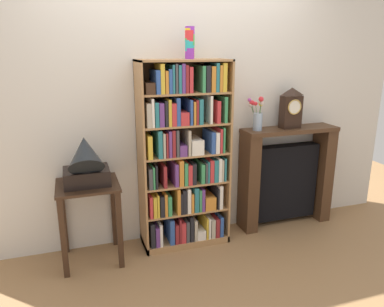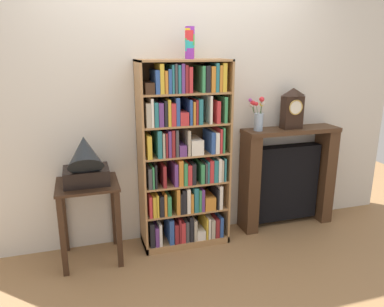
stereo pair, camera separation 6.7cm
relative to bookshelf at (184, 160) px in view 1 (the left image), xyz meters
name	(u,v)px [view 1 (the left image)]	position (x,y,z in m)	size (l,w,h in m)	color
ground_plane	(187,246)	(0.00, -0.08, -0.81)	(7.37, 6.40, 0.02)	#997047
wall_back	(190,100)	(0.13, 0.22, 0.50)	(4.37, 0.08, 2.60)	silver
bookshelf	(184,160)	(0.00, 0.00, 0.00)	(0.78, 0.34, 1.67)	#A87A4C
cup_stack	(190,43)	(0.06, 0.02, 1.00)	(0.08, 0.08, 0.26)	purple
side_table_left	(89,205)	(-0.84, -0.05, -0.30)	(0.50, 0.46, 0.69)	#382316
gramophone	(86,162)	(-0.84, -0.10, 0.09)	(0.36, 0.42, 0.48)	black
fireplace_mantel	(285,177)	(1.10, 0.07, -0.30)	(0.97, 0.27, 1.01)	#472D1C
mantel_clock	(291,108)	(1.09, 0.04, 0.40)	(0.19, 0.13, 0.39)	black
flower_vase	(257,116)	(0.74, 0.05, 0.35)	(0.12, 0.16, 0.32)	#99B2D1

